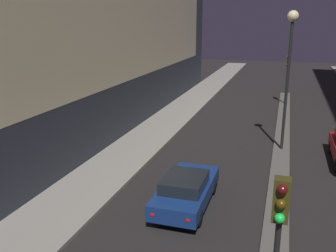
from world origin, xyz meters
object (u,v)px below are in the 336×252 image
street_lamp (290,51)px  car_left_lane (186,190)px  traffic_light_mid (288,68)px  traffic_light_near (278,230)px

street_lamp → car_left_lane: street_lamp is taller
traffic_light_mid → street_lamp: (0.00, -12.51, 2.41)m
traffic_light_mid → car_left_lane: size_ratio=0.94×
street_lamp → car_left_lane: size_ratio=1.71×
traffic_light_mid → street_lamp: size_ratio=0.55×
street_lamp → car_left_lane: 9.99m
traffic_light_mid → car_left_lane: bearing=-99.6°
traffic_light_mid → car_left_lane: 20.97m
traffic_light_near → street_lamp: (0.00, 14.15, 2.41)m
street_lamp → traffic_light_near: bearing=-90.0°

